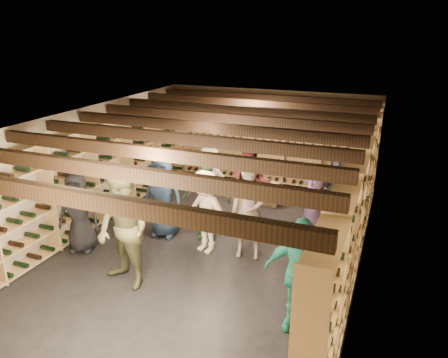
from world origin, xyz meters
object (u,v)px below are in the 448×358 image
object	(u,v)px
person_4	(299,275)
person_12	(339,193)
crate_stack_right	(267,194)
person_6	(163,197)
person_3	(205,212)
person_7	(249,212)
person_9	(209,183)
person_11	(314,205)
person_0	(79,213)
crate_stack_left	(245,205)
person_8	(251,185)
person_10	(206,200)
crate_loose	(310,226)
person_2	(124,231)

from	to	relation	value
person_4	person_12	bearing A→B (deg)	89.18
crate_stack_right	person_6	bearing A→B (deg)	-122.38
person_3	person_7	world-z (taller)	person_7
person_9	person_11	world-z (taller)	person_9
person_0	person_7	xyz separation A→B (m)	(2.92, 0.93, 0.12)
crate_stack_left	person_9	bearing A→B (deg)	-167.20
person_0	person_8	bearing A→B (deg)	24.22
person_9	person_10	bearing A→B (deg)	-85.31
person_8	person_0	bearing A→B (deg)	-152.10
person_6	person_11	bearing A→B (deg)	11.25
crate_loose	person_11	bearing A→B (deg)	-75.09
crate_stack_left	person_2	size ratio (longest dim) A/B	0.36
person_9	person_6	bearing A→B (deg)	-129.65
crate_stack_left	person_4	size ratio (longest dim) A/B	0.41
crate_loose	person_2	world-z (taller)	person_2
person_2	person_10	world-z (taller)	person_2
crate_stack_right	person_0	distance (m)	4.25
crate_loose	person_7	distance (m)	1.84
person_11	person_9	bearing A→B (deg)	-170.76
person_3	person_8	distance (m)	1.46
crate_stack_right	person_9	bearing A→B (deg)	-128.52
crate_stack_right	person_12	bearing A→B (deg)	-31.56
person_10	person_11	xyz separation A→B (m)	(1.95, 0.61, -0.04)
person_7	person_10	distance (m)	1.08
person_10	person_12	xyz separation A→B (m)	(2.34, 1.00, 0.12)
person_11	crate_loose	bearing A→B (deg)	121.23
crate_stack_right	person_7	world-z (taller)	person_7
person_2	person_11	distance (m)	3.57
person_6	person_9	world-z (taller)	person_6
person_4	person_2	bearing A→B (deg)	-179.92
person_3	person_12	xyz separation A→B (m)	(2.14, 1.51, 0.13)
person_6	person_11	size ratio (longest dim) A/B	1.09
crate_stack_left	person_8	distance (m)	0.58
crate_loose	person_11	distance (m)	0.80
crate_loose	person_11	size ratio (longest dim) A/B	0.34
person_7	person_12	world-z (taller)	person_12
person_2	person_8	xyz separation A→B (m)	(1.11, 2.87, -0.08)
crate_stack_left	person_4	bearing A→B (deg)	-59.28
person_0	crate_stack_left	bearing A→B (deg)	28.38
person_4	person_8	bearing A→B (deg)	120.34
person_3	person_6	xyz separation A→B (m)	(-1.02, 0.31, 0.04)
person_8	person_11	size ratio (longest dim) A/B	1.16
crate_loose	crate_stack_right	bearing A→B (deg)	140.58
crate_loose	person_0	xyz separation A→B (m)	(-3.75, -2.38, 0.67)
person_6	person_7	xyz separation A→B (m)	(1.82, -0.18, 0.06)
crate_stack_right	person_0	bearing A→B (deg)	-126.85
crate_loose	person_7	bearing A→B (deg)	-119.81
crate_stack_left	crate_stack_right	world-z (taller)	crate_stack_left
crate_stack_left	person_11	bearing A→B (deg)	-16.36
person_0	person_10	bearing A→B (deg)	17.50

